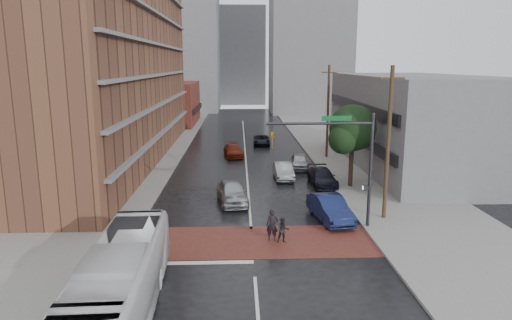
{
  "coord_description": "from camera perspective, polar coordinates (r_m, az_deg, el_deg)",
  "views": [
    {
      "loc": [
        -0.72,
        -24.31,
        10.07
      ],
      "look_at": [
        0.46,
        6.78,
        3.5
      ],
      "focal_mm": 32.0,
      "sensor_mm": 36.0,
      "label": 1
    }
  ],
  "objects": [
    {
      "name": "street_tree",
      "position": [
        37.88,
        11.99,
        3.56
      ],
      "size": [
        4.2,
        4.1,
        6.9
      ],
      "color": "#332319",
      "rests_on": "ground"
    },
    {
      "name": "apartment_block",
      "position": [
        50.26,
        -18.2,
        15.84
      ],
      "size": [
        10.0,
        44.0,
        28.0
      ],
      "primitive_type": "cube",
      "color": "brown",
      "rests_on": "ground"
    },
    {
      "name": "pedestrian_b",
      "position": [
        26.41,
        3.4,
        -8.77
      ],
      "size": [
        0.75,
        0.6,
        1.49
      ],
      "primitive_type": "imported",
      "rotation": [
        0.0,
        0.0,
        0.06
      ],
      "color": "black",
      "rests_on": "ground"
    },
    {
      "name": "building_east",
      "position": [
        47.87,
        18.99,
        4.59
      ],
      "size": [
        11.0,
        26.0,
        9.0
      ],
      "primitive_type": "cube",
      "color": "slate",
      "rests_on": "ground"
    },
    {
      "name": "car_travel_b",
      "position": [
        40.74,
        3.43,
        -1.36
      ],
      "size": [
        1.67,
        4.47,
        1.46
      ],
      "primitive_type": "imported",
      "rotation": [
        0.0,
        0.0,
        0.03
      ],
      "color": "#9FA3A7",
      "rests_on": "ground"
    },
    {
      "name": "car_parked_near",
      "position": [
        30.37,
        9.22,
        -5.98
      ],
      "size": [
        2.52,
        5.18,
        1.64
      ],
      "primitive_type": "imported",
      "rotation": [
        0.0,
        0.0,
        0.16
      ],
      "color": "#151F4C",
      "rests_on": "ground"
    },
    {
      "name": "storefront_west",
      "position": [
        79.39,
        -10.41,
        6.98
      ],
      "size": [
        8.0,
        16.0,
        7.0
      ],
      "primitive_type": "cube",
      "color": "maroon",
      "rests_on": "ground"
    },
    {
      "name": "distant_tower_center",
      "position": [
        119.33,
        -1.87,
        12.84
      ],
      "size": [
        12.0,
        10.0,
        24.0
      ],
      "primitive_type": "cube",
      "color": "slate",
      "rests_on": "ground"
    },
    {
      "name": "distant_tower_east",
      "position": [
        97.75,
        6.77,
        16.5
      ],
      "size": [
        16.0,
        14.0,
        36.0
      ],
      "primitive_type": "cube",
      "color": "slate",
      "rests_on": "ground"
    },
    {
      "name": "crosswalk",
      "position": [
        26.79,
        -0.49,
        -10.14
      ],
      "size": [
        14.0,
        5.0,
        0.02
      ],
      "primitive_type": "cube",
      "color": "maroon",
      "rests_on": "ground"
    },
    {
      "name": "car_travel_c",
      "position": [
        50.58,
        -2.84,
        1.2
      ],
      "size": [
        2.52,
        4.83,
        1.34
      ],
      "primitive_type": "imported",
      "rotation": [
        0.0,
        0.0,
        0.15
      ],
      "color": "maroon",
      "rests_on": "ground"
    },
    {
      "name": "sidewalk_west",
      "position": [
        51.46,
        -14.22,
        0.35
      ],
      "size": [
        9.0,
        90.0,
        0.15
      ],
      "primitive_type": "cube",
      "color": "gray",
      "rests_on": "ground"
    },
    {
      "name": "utility_pole_near",
      "position": [
        30.27,
        16.19,
        2.07
      ],
      "size": [
        1.6,
        0.26,
        10.0
      ],
      "color": "#473321",
      "rests_on": "ground"
    },
    {
      "name": "suv_travel",
      "position": [
        57.75,
        0.71,
        2.5
      ],
      "size": [
        2.19,
        4.51,
        1.24
      ],
      "primitive_type": "imported",
      "rotation": [
        0.0,
        0.0,
        -0.03
      ],
      "color": "black",
      "rests_on": "ground"
    },
    {
      "name": "utility_pole_far",
      "position": [
        49.49,
        8.98,
        6.06
      ],
      "size": [
        1.6,
        0.26,
        10.0
      ],
      "color": "#473321",
      "rests_on": "ground"
    },
    {
      "name": "ground",
      "position": [
        26.33,
        -0.45,
        -10.57
      ],
      "size": [
        160.0,
        160.0,
        0.0
      ],
      "primitive_type": "plane",
      "color": "black",
      "rests_on": "ground"
    },
    {
      "name": "car_parked_mid",
      "position": [
        38.94,
        8.28,
        -2.13
      ],
      "size": [
        2.16,
        4.9,
        1.4
      ],
      "primitive_type": "imported",
      "rotation": [
        0.0,
        0.0,
        0.04
      ],
      "color": "black",
      "rests_on": "ground"
    },
    {
      "name": "transit_bus",
      "position": [
        19.74,
        -16.49,
        -14.27
      ],
      "size": [
        2.92,
        11.0,
        3.04
      ],
      "primitive_type": "imported",
      "rotation": [
        0.0,
        0.0,
        0.03
      ],
      "color": "silver",
      "rests_on": "ground"
    },
    {
      "name": "pedestrian_a",
      "position": [
        26.58,
        2.04,
        -8.15
      ],
      "size": [
        0.78,
        0.61,
        1.9
      ],
      "primitive_type": "imported",
      "rotation": [
        0.0,
        0.0,
        -0.25
      ],
      "color": "black",
      "rests_on": "ground"
    },
    {
      "name": "sidewalk_east",
      "position": [
        51.78,
        11.52,
        0.55
      ],
      "size": [
        9.0,
        90.0,
        0.15
      ],
      "primitive_type": "cube",
      "color": "gray",
      "rests_on": "ground"
    },
    {
      "name": "distant_tower_west",
      "position": [
        103.34,
        -9.89,
        15.04
      ],
      "size": [
        18.0,
        16.0,
        32.0
      ],
      "primitive_type": "cube",
      "color": "slate",
      "rests_on": "ground"
    },
    {
      "name": "signal_mast",
      "position": [
        28.12,
        11.37,
        0.74
      ],
      "size": [
        6.5,
        0.3,
        7.2
      ],
      "color": "#2D2D33",
      "rests_on": "ground"
    },
    {
      "name": "car_parked_far",
      "position": [
        44.87,
        5.45,
        -0.16
      ],
      "size": [
        2.03,
        4.34,
        1.44
      ],
      "primitive_type": "imported",
      "rotation": [
        0.0,
        0.0,
        -0.08
      ],
      "color": "#A9ACB1",
      "rests_on": "ground"
    },
    {
      "name": "car_travel_a",
      "position": [
        33.62,
        -3.03,
        -4.04
      ],
      "size": [
        2.7,
        5.15,
        1.67
      ],
      "primitive_type": "imported",
      "rotation": [
        0.0,
        0.0,
        0.15
      ],
      "color": "#A2A6AA",
      "rests_on": "ground"
    }
  ]
}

